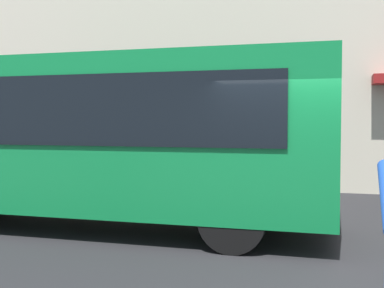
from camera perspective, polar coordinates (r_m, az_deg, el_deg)
ground_plane at (r=7.73m, az=12.95°, el=-11.88°), size 60.00×60.00×0.00m
red_bus at (r=9.26m, az=-12.54°, el=1.04°), size 9.05×2.54×3.08m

